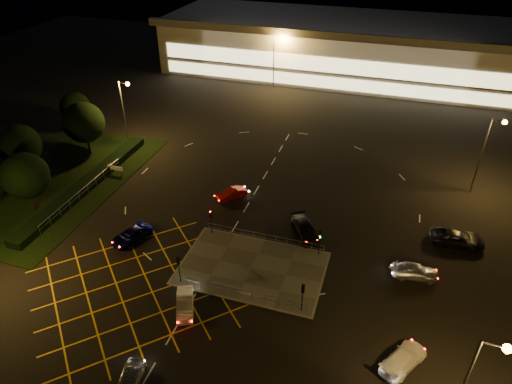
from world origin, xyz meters
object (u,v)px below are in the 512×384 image
(car_queue_white, at_px, (185,304))
(car_right_silver, at_px, (415,271))
(signal_nw, at_px, (211,217))
(car_circ_red, at_px, (232,194))
(signal_ne, at_px, (320,238))
(signal_sw, at_px, (179,264))
(signal_se, at_px, (303,292))
(car_near_silver, at_px, (128,384))
(car_east_grey, at_px, (457,238))
(car_approach_white, at_px, (404,359))
(car_left_blue, at_px, (132,235))
(car_far_dkgrey, at_px, (305,229))

(car_queue_white, distance_m, car_right_silver, 22.36)
(signal_nw, relative_size, car_circ_red, 0.82)
(signal_nw, xyz_separation_m, signal_ne, (12.00, 0.00, 0.00))
(signal_nw, relative_size, car_right_silver, 0.70)
(signal_sw, bearing_deg, signal_se, -180.00)
(signal_nw, bearing_deg, signal_ne, 0.00)
(signal_ne, distance_m, car_right_silver, 9.69)
(car_queue_white, bearing_deg, car_near_silver, -118.68)
(car_east_grey, bearing_deg, signal_ne, 111.02)
(signal_sw, height_order, signal_se, same)
(car_right_silver, xyz_separation_m, car_approach_white, (-0.57, -10.71, -0.06))
(signal_sw, xyz_separation_m, car_east_grey, (25.76, 14.34, -1.58))
(car_left_blue, height_order, car_circ_red, car_left_blue)
(car_circ_red, xyz_separation_m, car_east_grey, (26.10, -1.02, 0.15))
(signal_sw, xyz_separation_m, car_approach_white, (20.98, -3.04, -1.67))
(car_left_blue, xyz_separation_m, car_approach_white, (28.88, -7.40, 0.06))
(car_right_silver, bearing_deg, car_queue_white, 111.45)
(car_queue_white, relative_size, car_right_silver, 0.93)
(car_approach_white, bearing_deg, signal_nw, 3.24)
(car_queue_white, relative_size, car_far_dkgrey, 0.82)
(signal_nw, xyz_separation_m, car_near_silver, (1.25, -19.64, -1.64))
(car_queue_white, bearing_deg, car_approach_white, -24.45)
(signal_nw, xyz_separation_m, car_approach_white, (20.98, -11.02, -1.67))
(signal_ne, distance_m, car_approach_white, 14.32)
(car_far_dkgrey, bearing_deg, car_approach_white, -84.07)
(car_east_grey, bearing_deg, car_approach_white, 160.84)
(signal_se, relative_size, car_east_grey, 0.56)
(signal_se, xyz_separation_m, car_near_silver, (-10.75, -11.65, -1.64))
(car_queue_white, height_order, car_circ_red, car_queue_white)
(car_near_silver, bearing_deg, signal_sw, 83.81)
(car_far_dkgrey, bearing_deg, car_near_silver, -143.27)
(signal_se, distance_m, car_circ_red, 19.79)
(signal_nw, height_order, car_circ_red, signal_nw)
(car_far_dkgrey, bearing_deg, car_queue_white, -152.06)
(car_queue_white, height_order, car_east_grey, car_east_grey)
(car_far_dkgrey, bearing_deg, car_right_silver, -48.30)
(car_near_silver, height_order, car_right_silver, car_right_silver)
(car_near_silver, height_order, car_east_grey, car_east_grey)
(signal_sw, relative_size, car_approach_white, 0.65)
(signal_nw, relative_size, car_queue_white, 0.76)
(car_circ_red, bearing_deg, car_right_silver, 22.66)
(car_circ_red, height_order, car_east_grey, car_east_grey)
(car_far_dkgrey, distance_m, car_approach_white, 17.90)
(signal_nw, relative_size, car_left_blue, 0.68)
(signal_ne, height_order, car_right_silver, signal_ne)
(car_near_silver, distance_m, car_far_dkgrey, 24.22)
(car_far_dkgrey, bearing_deg, signal_sw, -164.35)
(car_near_silver, distance_m, car_left_blue, 18.45)
(signal_sw, xyz_separation_m, car_near_silver, (1.25, -11.65, -1.64))
(car_queue_white, relative_size, car_left_blue, 0.90)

